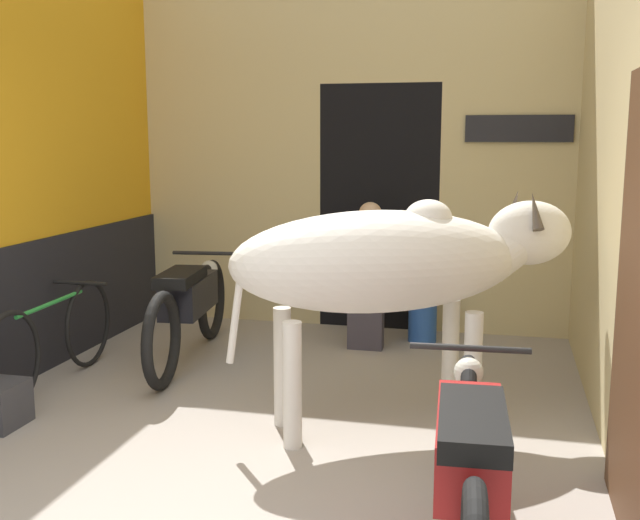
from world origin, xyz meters
name	(u,v)px	position (x,y,z in m)	size (l,w,h in m)	color
wall_left_shopfront	(8,140)	(-2.09, 2.02, 1.76)	(0.25, 4.06, 3.64)	orange
wall_back_with_doorway	(367,162)	(0.12, 4.33, 1.54)	(4.01, 0.93, 3.64)	#D1BC84
wall_right_with_door	(630,136)	(2.09, 1.98, 1.79)	(0.22, 4.06, 3.64)	#D1BC84
cow	(396,262)	(0.77, 1.68, 1.04)	(2.15, 1.38, 1.47)	silver
motorcycle_near	(470,459)	(1.29, 0.28, 0.46)	(0.58, 2.12, 0.79)	black
motorcycle_far	(189,304)	(-1.01, 2.67, 0.46)	(0.58, 2.05, 0.81)	black
bicycle	(53,339)	(-1.70, 1.85, 0.35)	(0.44, 1.72, 0.70)	black
shopkeeper_seated	(369,272)	(0.30, 3.46, 0.64)	(0.42, 0.33, 1.24)	#3D3842
plastic_stool	(423,316)	(0.74, 3.69, 0.23)	(0.36, 0.36, 0.43)	#2856B2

